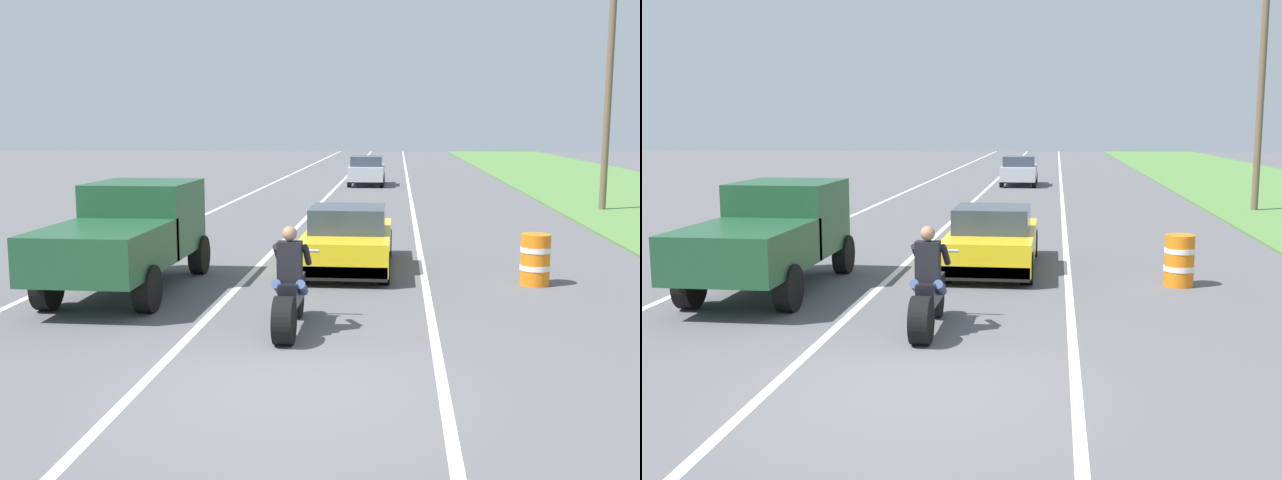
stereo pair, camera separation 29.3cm
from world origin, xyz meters
TOP-DOWN VIEW (x-y plane):
  - ground_plane at (0.00, 0.00)m, footprint 160.00×160.00m
  - lane_stripe_left_solid at (-5.40, 20.00)m, footprint 0.14×120.00m
  - lane_stripe_right_solid at (1.80, 20.00)m, footprint 0.14×120.00m
  - lane_stripe_centre_dashed at (-1.80, 20.00)m, footprint 0.14×120.00m
  - motorcycle_with_rider at (-0.34, 2.39)m, footprint 0.70×2.21m
  - sports_car_yellow at (0.19, 7.60)m, footprint 1.84×4.30m
  - pickup_truck_left_lane_dark_green at (-3.75, 5.02)m, footprint 2.02×4.80m
  - utility_pole_roadside at (8.62, 19.68)m, footprint 0.24×0.24m
  - construction_barrel_nearest at (3.91, 6.27)m, footprint 0.58×0.58m
  - distant_car_far_ahead at (-0.35, 30.51)m, footprint 1.80×4.00m

SIDE VIEW (x-z plane):
  - ground_plane at x=0.00m, z-range 0.00..0.00m
  - lane_stripe_left_solid at x=-5.40m, z-range 0.00..0.01m
  - lane_stripe_right_solid at x=1.80m, z-range 0.00..0.01m
  - lane_stripe_centre_dashed at x=-1.80m, z-range 0.00..0.01m
  - construction_barrel_nearest at x=3.91m, z-range 0.00..1.00m
  - motorcycle_with_rider at x=-0.34m, z-range -0.22..1.40m
  - sports_car_yellow at x=0.19m, z-range -0.05..1.31m
  - distant_car_far_ahead at x=-0.35m, z-range 0.02..1.52m
  - pickup_truck_left_lane_dark_green at x=-3.75m, z-range 0.12..2.10m
  - utility_pole_roadside at x=8.62m, z-range 0.00..7.97m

